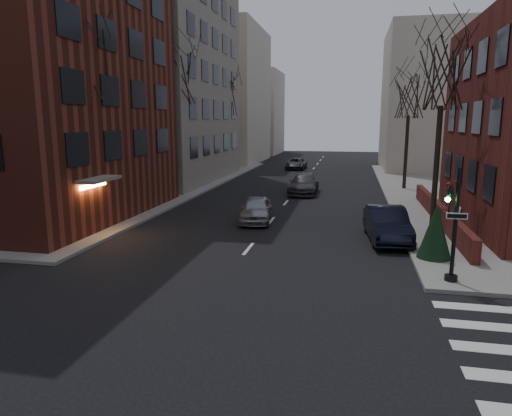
# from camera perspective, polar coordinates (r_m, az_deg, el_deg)

# --- Properties ---
(ground) EXTENTS (160.00, 160.00, 0.00)m
(ground) POSITION_cam_1_polar(r_m,az_deg,el_deg) (10.31, -17.14, -23.20)
(ground) COLOR black
(ground) RESTS_ON ground
(building_left_brick) EXTENTS (15.00, 15.00, 18.00)m
(building_left_brick) POSITION_cam_1_polar(r_m,az_deg,el_deg) (31.26, -29.01, 15.63)
(building_left_brick) COLOR maroon
(building_left_brick) RESTS_ON ground
(building_left_tan) EXTENTS (18.00, 18.00, 28.00)m
(building_left_tan) POSITION_cam_1_polar(r_m,az_deg,el_deg) (47.32, -16.38, 20.56)
(building_left_tan) COLOR gray
(building_left_tan) RESTS_ON ground
(low_wall_right) EXTENTS (0.35, 16.00, 1.00)m
(low_wall_right) POSITION_cam_1_polar(r_m,az_deg,el_deg) (27.31, 21.91, -0.57)
(low_wall_right) COLOR #5B201A
(low_wall_right) RESTS_ON sidewalk_far_right
(building_distant_la) EXTENTS (14.00, 16.00, 18.00)m
(building_distant_la) POSITION_cam_1_polar(r_m,az_deg,el_deg) (65.42, -5.65, 13.72)
(building_distant_la) COLOR #BFB3A1
(building_distant_la) RESTS_ON ground
(building_distant_ra) EXTENTS (14.00, 14.00, 16.00)m
(building_distant_ra) POSITION_cam_1_polar(r_m,az_deg,el_deg) (58.40, 22.78, 12.31)
(building_distant_ra) COLOR #BFB3A1
(building_distant_ra) RESTS_ON ground
(building_distant_lb) EXTENTS (10.00, 12.00, 14.00)m
(building_distant_lb) POSITION_cam_1_polar(r_m,az_deg,el_deg) (81.28, -0.59, 11.79)
(building_distant_lb) COLOR #BFB3A1
(building_distant_lb) RESTS_ON ground
(traffic_signal) EXTENTS (0.76, 0.44, 4.00)m
(traffic_signal) POSITION_cam_1_polar(r_m,az_deg,el_deg) (17.18, 23.38, -2.78)
(traffic_signal) COLOR black
(traffic_signal) RESTS_ON sidewalk_far_right
(tree_left_a) EXTENTS (4.18, 4.18, 10.26)m
(tree_left_a) POSITION_cam_1_polar(r_m,az_deg,el_deg) (25.28, -20.66, 16.50)
(tree_left_a) COLOR #2D231C
(tree_left_a) RESTS_ON sidewalk_far_left
(tree_left_b) EXTENTS (4.40, 4.40, 10.80)m
(tree_left_b) POSITION_cam_1_polar(r_m,az_deg,el_deg) (36.04, -10.14, 15.83)
(tree_left_b) COLOR #2D231C
(tree_left_b) RESTS_ON sidewalk_far_left
(tree_left_c) EXTENTS (3.96, 3.96, 9.72)m
(tree_left_c) POSITION_cam_1_polar(r_m,az_deg,el_deg) (49.24, -3.89, 13.56)
(tree_left_c) COLOR #2D231C
(tree_left_c) RESTS_ON sidewalk_far_left
(tree_right_a) EXTENTS (3.96, 3.96, 9.72)m
(tree_right_a) POSITION_cam_1_polar(r_m,az_deg,el_deg) (25.87, 22.36, 15.26)
(tree_right_a) COLOR #2D231C
(tree_right_a) RESTS_ON sidewalk_far_right
(tree_right_b) EXTENTS (3.74, 3.74, 9.18)m
(tree_right_b) POSITION_cam_1_polar(r_m,az_deg,el_deg) (39.68, 18.64, 13.05)
(tree_right_b) COLOR #2D231C
(tree_right_b) RESTS_ON sidewalk_far_right
(streetlamp_near) EXTENTS (0.36, 0.36, 6.28)m
(streetlamp_near) POSITION_cam_1_polar(r_m,az_deg,el_deg) (32.01, -11.52, 8.04)
(streetlamp_near) COLOR black
(streetlamp_near) RESTS_ON sidewalk_far_left
(streetlamp_far) EXTENTS (0.36, 0.36, 6.28)m
(streetlamp_far) POSITION_cam_1_polar(r_m,az_deg,el_deg) (50.99, -2.56, 9.22)
(streetlamp_far) COLOR black
(streetlamp_far) RESTS_ON sidewalk_far_left
(parked_sedan) EXTENTS (2.18, 5.07, 1.62)m
(parked_sedan) POSITION_cam_1_polar(r_m,az_deg,el_deg) (22.78, 16.05, -1.94)
(parked_sedan) COLOR black
(parked_sedan) RESTS_ON ground
(car_lane_silver) EXTENTS (2.16, 4.37, 1.43)m
(car_lane_silver) POSITION_cam_1_polar(r_m,az_deg,el_deg) (26.02, 0.03, -0.16)
(car_lane_silver) COLOR #98989D
(car_lane_silver) RESTS_ON ground
(car_lane_gray) EXTENTS (2.15, 5.28, 1.53)m
(car_lane_gray) POSITION_cam_1_polar(r_m,az_deg,el_deg) (36.30, 5.99, 3.01)
(car_lane_gray) COLOR #3D3D41
(car_lane_gray) RESTS_ON ground
(car_lane_far) EXTENTS (2.28, 4.75, 1.30)m
(car_lane_far) POSITION_cam_1_polar(r_m,az_deg,el_deg) (54.75, 5.05, 5.54)
(car_lane_far) COLOR #39383D
(car_lane_far) RESTS_ON ground
(sandwich_board) EXTENTS (0.42, 0.56, 0.85)m
(sandwich_board) POSITION_cam_1_polar(r_m,az_deg,el_deg) (27.70, 24.29, -0.75)
(sandwich_board) COLOR white
(sandwich_board) RESTS_ON sidewalk_far_right
(evergreen_shrub) EXTENTS (1.60, 1.60, 2.25)m
(evergreen_shrub) POSITION_cam_1_polar(r_m,az_deg,el_deg) (19.95, 21.51, -2.71)
(evergreen_shrub) COLOR black
(evergreen_shrub) RESTS_ON sidewalk_far_right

